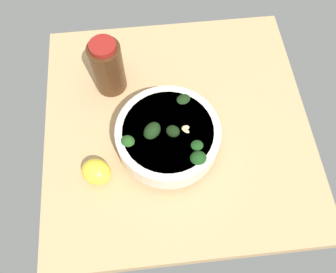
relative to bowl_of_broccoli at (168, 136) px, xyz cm
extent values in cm
cube|color=tan|center=(2.64, 5.19, -6.76)|extent=(60.28, 60.28, 4.76)
cylinder|color=silver|center=(-0.02, 0.11, -3.51)|extent=(12.10, 12.10, 1.73)
cylinder|color=silver|center=(-0.02, 0.11, -0.05)|extent=(22.00, 22.00, 5.19)
cylinder|color=beige|center=(-0.02, 0.11, 2.14)|extent=(18.94, 18.94, 0.80)
cylinder|color=#2F662B|center=(5.34, -3.75, 0.61)|extent=(1.43, 1.51, 1.24)
ellipsoid|color=#194216|center=(5.34, -3.75, 1.87)|extent=(4.10, 4.05, 3.46)
cylinder|color=#2F662B|center=(0.00, -8.40, -0.15)|extent=(1.16, 1.45, 1.53)
ellipsoid|color=black|center=(0.00, -8.40, 1.21)|extent=(3.52, 3.96, 3.49)
cylinder|color=#3C7A32|center=(5.29, -6.61, 0.25)|extent=(1.46, 1.29, 1.13)
ellipsoid|color=#194216|center=(5.29, -6.61, 1.73)|extent=(4.37, 4.37, 4.03)
cylinder|color=#589D47|center=(-3.30, 0.29, 0.68)|extent=(1.96, 2.00, 1.73)
ellipsoid|color=black|center=(-3.30, 0.29, 2.47)|extent=(5.96, 5.41, 4.70)
cylinder|color=#589D47|center=(-8.40, -1.46, 0.20)|extent=(1.80, 1.67, 1.19)
ellipsoid|color=#23511C|center=(-8.40, -1.46, 1.68)|extent=(4.65, 4.97, 4.15)
cylinder|color=#589D47|center=(4.20, 7.24, 0.10)|extent=(1.34, 1.52, 1.80)
ellipsoid|color=black|center=(4.20, 7.24, 1.82)|extent=(5.00, 4.38, 3.26)
cylinder|color=#4A8F3C|center=(0.90, -0.63, 1.96)|extent=(1.55, 1.22, 1.64)
ellipsoid|color=black|center=(0.90, -0.63, 3.37)|extent=(3.69, 3.91, 3.03)
ellipsoid|color=#DBBC84|center=(-4.51, 3.24, 2.28)|extent=(2.03, 1.48, 0.67)
ellipsoid|color=#DBBC84|center=(3.59, 0.13, 2.86)|extent=(1.94, 1.48, 1.06)
ellipsoid|color=#DBBC84|center=(6.04, -0.63, 2.09)|extent=(1.22, 1.96, 0.92)
ellipsoid|color=#DBBC84|center=(3.42, -0.89, 3.76)|extent=(2.03, 1.98, 0.67)
ellipsoid|color=yellow|center=(-15.60, -5.62, -1.96)|extent=(8.25, 7.96, 4.83)
cylinder|color=#472814|center=(-11.87, 17.52, 2.23)|extent=(7.33, 7.33, 13.21)
cylinder|color=maroon|center=(-11.87, 17.52, 9.44)|extent=(5.77, 5.77, 1.21)
camera|label=1|loc=(-3.50, -32.45, 66.35)|focal=37.44mm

